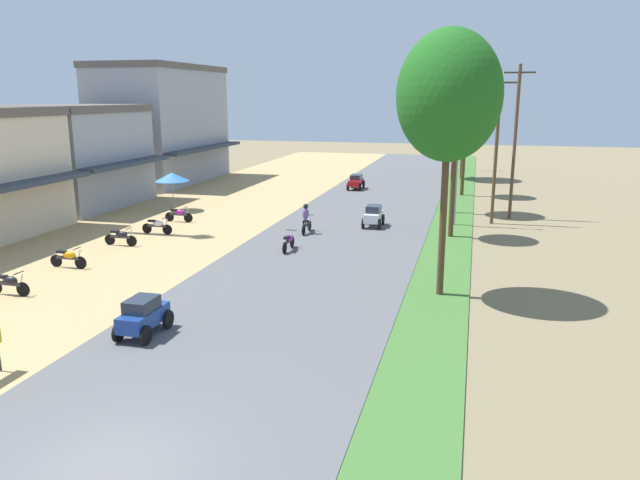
{
  "coord_description": "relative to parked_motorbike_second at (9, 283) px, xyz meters",
  "views": [
    {
      "loc": [
        6.8,
        -9.34,
        7.44
      ],
      "look_at": [
        0.54,
        15.04,
        1.43
      ],
      "focal_mm": 33.81,
      "sensor_mm": 36.0,
      "label": 1
    }
  ],
  "objects": [
    {
      "name": "streetlamp_mid",
      "position": [
        15.87,
        45.53,
        3.95
      ],
      "size": [
        3.16,
        0.2,
        7.71
      ],
      "color": "gray",
      "rests_on": "median_strip"
    },
    {
      "name": "parked_motorbike_fifth",
      "position": [
        0.16,
        10.89,
        0.0
      ],
      "size": [
        1.8,
        0.54,
        0.94
      ],
      "color": "black",
      "rests_on": "dirt_shoulder"
    },
    {
      "name": "shophouse_mid",
      "position": [
        -9.91,
        17.62,
        2.91
      ],
      "size": [
        8.73,
        9.41,
        6.9
      ],
      "color": "#999EA8",
      "rests_on": "ground"
    },
    {
      "name": "parked_motorbike_fourth",
      "position": [
        -0.27,
        8.0,
        0.0
      ],
      "size": [
        1.8,
        0.54,
        0.94
      ],
      "color": "black",
      "rests_on": "dirt_shoulder"
    },
    {
      "name": "streetlamp_near",
      "position": [
        15.87,
        17.5,
        3.61
      ],
      "size": [
        3.16,
        0.2,
        7.03
      ],
      "color": "gray",
      "rests_on": "median_strip"
    },
    {
      "name": "median_tree_second",
      "position": [
        15.81,
        14.32,
        5.37
      ],
      "size": [
        2.83,
        2.83,
        7.23
      ],
      "color": "#4C351E",
      "rests_on": "median_strip"
    },
    {
      "name": "car_sedan_red",
      "position": [
        7.61,
        29.67,
        0.19
      ],
      "size": [
        1.1,
        2.26,
        1.19
      ],
      "color": "red",
      "rests_on": "road_strip"
    },
    {
      "name": "road_strip",
      "position": [
        10.07,
        -8.88,
        -0.51
      ],
      "size": [
        9.0,
        140.0,
        0.08
      ],
      "primitive_type": "cube",
      "color": "#565659",
      "rests_on": "ground"
    },
    {
      "name": "car_hatchback_blue",
      "position": [
        7.02,
        -2.3,
        0.19
      ],
      "size": [
        1.04,
        2.0,
        1.23
      ],
      "color": "navy",
      "rests_on": "road_strip"
    },
    {
      "name": "median_tree_fifth",
      "position": [
        15.73,
        38.46,
        5.01
      ],
      "size": [
        4.43,
        4.43,
        8.19
      ],
      "color": "#4C351E",
      "rests_on": "median_strip"
    },
    {
      "name": "car_hatchback_white",
      "position": [
        11.36,
        15.71,
        0.19
      ],
      "size": [
        1.04,
        2.0,
        1.23
      ],
      "color": "silver",
      "rests_on": "road_strip"
    },
    {
      "name": "utility_pole_far",
      "position": [
        18.04,
        18.65,
        3.99
      ],
      "size": [
        1.8,
        0.2,
        8.71
      ],
      "color": "brown",
      "rests_on": "ground"
    },
    {
      "name": "vendor_umbrella",
      "position": [
        -2.3,
        17.44,
        1.75
      ],
      "size": [
        2.2,
        2.2,
        2.52
      ],
      "color": "#99999E",
      "rests_on": "dirt_shoulder"
    },
    {
      "name": "parked_motorbike_third",
      "position": [
        -0.23,
        3.81,
        0.0
      ],
      "size": [
        1.8,
        0.54,
        0.94
      ],
      "color": "black",
      "rests_on": "dirt_shoulder"
    },
    {
      "name": "ground_plane",
      "position": [
        10.07,
        -8.88,
        -0.55
      ],
      "size": [
        180.0,
        180.0,
        0.0
      ],
      "primitive_type": "plane",
      "color": "#7A6B4C"
    },
    {
      "name": "median_tree_nearest",
      "position": [
        15.85,
        4.23,
        6.89
      ],
      "size": [
        3.76,
        3.76,
        9.76
      ],
      "color": "#4C351E",
      "rests_on": "median_strip"
    },
    {
      "name": "parked_motorbike_second",
      "position": [
        0.0,
        0.0,
        0.0
      ],
      "size": [
        1.8,
        0.54,
        0.94
      ],
      "color": "black",
      "rests_on": "dirt_shoulder"
    },
    {
      "name": "motorbike_ahead_third",
      "position": [
        8.06,
        13.07,
        0.3
      ],
      "size": [
        0.54,
        1.8,
        1.66
      ],
      "color": "black",
      "rests_on": "road_strip"
    },
    {
      "name": "shophouse_far",
      "position": [
        -9.92,
        30.35,
        4.5
      ],
      "size": [
        8.27,
        13.16,
        10.1
      ],
      "color": "#999EA8",
      "rests_on": "ground"
    },
    {
      "name": "utility_pole_near",
      "position": [
        19.16,
        20.56,
        4.3
      ],
      "size": [
        1.8,
        0.2,
        9.33
      ],
      "color": "brown",
      "rests_on": "ground"
    },
    {
      "name": "parked_motorbike_sixth",
      "position": [
        -0.21,
        14.17,
        0.0
      ],
      "size": [
        1.8,
        0.54,
        0.94
      ],
      "color": "black",
      "rests_on": "dirt_shoulder"
    },
    {
      "name": "motorbike_ahead_second",
      "position": [
        8.26,
        9.14,
        0.02
      ],
      "size": [
        0.54,
        1.8,
        0.94
      ],
      "color": "black",
      "rests_on": "road_strip"
    },
    {
      "name": "median_tree_third",
      "position": [
        15.64,
        21.4,
        7.15
      ],
      "size": [
        3.23,
        3.23,
        9.52
      ],
      "color": "#4C351E",
      "rests_on": "median_strip"
    },
    {
      "name": "median_tree_fourth",
      "position": [
        16.03,
        28.89,
        6.96
      ],
      "size": [
        2.91,
        2.91,
        9.18
      ],
      "color": "#4C351E",
      "rests_on": "median_strip"
    }
  ]
}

